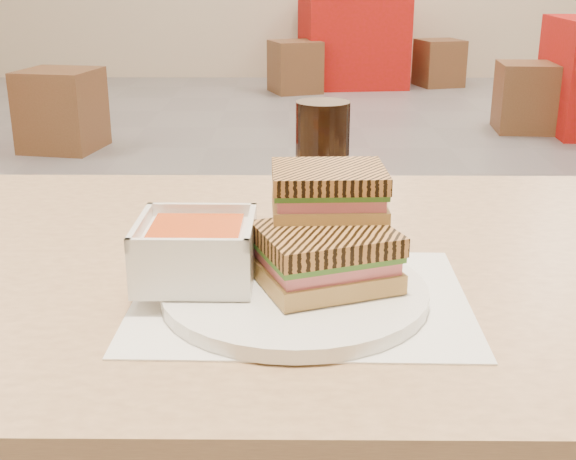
{
  "coord_description": "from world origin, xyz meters",
  "views": [
    {
      "loc": [
        0.01,
        -2.68,
        1.06
      ],
      "look_at": [
        0.01,
        -2.0,
        0.82
      ],
      "focal_mm": 46.94,
      "sensor_mm": 36.0,
      "label": 1
    }
  ],
  "objects_px": {
    "soup_bowl": "(196,252)",
    "bg_chair_0r": "(61,110)",
    "plate": "(295,293)",
    "bg_table_2": "(352,41)",
    "bg_chair_1l": "(528,97)",
    "bg_chair_2l": "(295,67)",
    "bg_chair_2r": "(439,63)",
    "panini_lower": "(326,256)",
    "cola_glass": "(322,159)",
    "main_table": "(194,346)"
  },
  "relations": [
    {
      "from": "soup_bowl",
      "to": "bg_chair_0r",
      "type": "distance_m",
      "value": 4.08
    },
    {
      "from": "plate",
      "to": "bg_table_2",
      "type": "relative_size",
      "value": 0.26
    },
    {
      "from": "bg_table_2",
      "to": "bg_chair_1l",
      "type": "height_order",
      "value": "bg_table_2"
    },
    {
      "from": "soup_bowl",
      "to": "bg_chair_2l",
      "type": "xyz_separation_m",
      "value": [
        0.13,
        6.05,
        -0.57
      ]
    },
    {
      "from": "bg_chair_2l",
      "to": "bg_chair_2r",
      "type": "relative_size",
      "value": 1.09
    },
    {
      "from": "plate",
      "to": "bg_chair_1l",
      "type": "distance_m",
      "value": 4.73
    },
    {
      "from": "panini_lower",
      "to": "bg_chair_2l",
      "type": "height_order",
      "value": "panini_lower"
    },
    {
      "from": "panini_lower",
      "to": "bg_chair_2r",
      "type": "distance_m",
      "value": 6.62
    },
    {
      "from": "bg_chair_1l",
      "to": "bg_chair_2l",
      "type": "xyz_separation_m",
      "value": [
        -1.56,
        1.65,
        -0.0
      ]
    },
    {
      "from": "cola_glass",
      "to": "bg_chair_2r",
      "type": "relative_size",
      "value": 0.32
    },
    {
      "from": "cola_glass",
      "to": "bg_chair_0r",
      "type": "xyz_separation_m",
      "value": [
        -1.43,
        3.57,
        -0.58
      ]
    },
    {
      "from": "bg_table_2",
      "to": "bg_chair_2r",
      "type": "relative_size",
      "value": 2.17
    },
    {
      "from": "main_table",
      "to": "bg_table_2",
      "type": "bearing_deg",
      "value": 83.89
    },
    {
      "from": "bg_chair_1l",
      "to": "main_table",
      "type": "bearing_deg",
      "value": -111.79
    },
    {
      "from": "main_table",
      "to": "plate",
      "type": "height_order",
      "value": "plate"
    },
    {
      "from": "cola_glass",
      "to": "bg_chair_0r",
      "type": "height_order",
      "value": "cola_glass"
    },
    {
      "from": "plate",
      "to": "cola_glass",
      "type": "distance_m",
      "value": 0.29
    },
    {
      "from": "main_table",
      "to": "bg_chair_2r",
      "type": "bearing_deg",
      "value": 76.69
    },
    {
      "from": "plate",
      "to": "bg_chair_2l",
      "type": "height_order",
      "value": "plate"
    },
    {
      "from": "bg_chair_1l",
      "to": "bg_chair_2l",
      "type": "height_order",
      "value": "bg_chair_1l"
    },
    {
      "from": "bg_chair_1l",
      "to": "bg_chair_2r",
      "type": "distance_m",
      "value": 2.05
    },
    {
      "from": "cola_glass",
      "to": "bg_chair_2r",
      "type": "bearing_deg",
      "value": 77.73
    },
    {
      "from": "panini_lower",
      "to": "cola_glass",
      "type": "distance_m",
      "value": 0.27
    },
    {
      "from": "plate",
      "to": "bg_chair_1l",
      "type": "bearing_deg",
      "value": 70.11
    },
    {
      "from": "soup_bowl",
      "to": "bg_chair_2l",
      "type": "distance_m",
      "value": 6.08
    },
    {
      "from": "bg_chair_0r",
      "to": "panini_lower",
      "type": "bearing_deg",
      "value": -69.72
    },
    {
      "from": "bg_chair_0r",
      "to": "bg_chair_2r",
      "type": "distance_m",
      "value": 3.8
    },
    {
      "from": "soup_bowl",
      "to": "bg_chair_0r",
      "type": "relative_size",
      "value": 0.23
    },
    {
      "from": "bg_table_2",
      "to": "bg_chair_1l",
      "type": "bearing_deg",
      "value": -64.12
    },
    {
      "from": "bg_chair_2r",
      "to": "bg_table_2",
      "type": "bearing_deg",
      "value": 174.24
    },
    {
      "from": "soup_bowl",
      "to": "bg_chair_2r",
      "type": "height_order",
      "value": "soup_bowl"
    },
    {
      "from": "cola_glass",
      "to": "bg_table_2",
      "type": "xyz_separation_m",
      "value": [
        0.53,
        6.26,
        -0.42
      ]
    },
    {
      "from": "main_table",
      "to": "bg_chair_2l",
      "type": "relative_size",
      "value": 2.37
    },
    {
      "from": "plate",
      "to": "panini_lower",
      "type": "distance_m",
      "value": 0.05
    },
    {
      "from": "plate",
      "to": "soup_bowl",
      "type": "distance_m",
      "value": 0.11
    },
    {
      "from": "plate",
      "to": "bg_chair_2r",
      "type": "distance_m",
      "value": 6.63
    },
    {
      "from": "main_table",
      "to": "panini_lower",
      "type": "bearing_deg",
      "value": -37.81
    },
    {
      "from": "main_table",
      "to": "bg_chair_0r",
      "type": "xyz_separation_m",
      "value": [
        -1.27,
        3.73,
        -0.4
      ]
    },
    {
      "from": "bg_chair_2l",
      "to": "soup_bowl",
      "type": "bearing_deg",
      "value": -91.25
    },
    {
      "from": "plate",
      "to": "soup_bowl",
      "type": "height_order",
      "value": "soup_bowl"
    },
    {
      "from": "panini_lower",
      "to": "bg_chair_0r",
      "type": "distance_m",
      "value": 4.14
    },
    {
      "from": "bg_chair_2r",
      "to": "bg_chair_0r",
      "type": "bearing_deg",
      "value": -136.77
    },
    {
      "from": "cola_glass",
      "to": "bg_chair_1l",
      "type": "relative_size",
      "value": 0.33
    },
    {
      "from": "main_table",
      "to": "cola_glass",
      "type": "distance_m",
      "value": 0.29
    },
    {
      "from": "plate",
      "to": "bg_chair_2l",
      "type": "distance_m",
      "value": 6.09
    },
    {
      "from": "main_table",
      "to": "panini_lower",
      "type": "height_order",
      "value": "panini_lower"
    },
    {
      "from": "bg_chair_2r",
      "to": "plate",
      "type": "bearing_deg",
      "value": -102.07
    },
    {
      "from": "plate",
      "to": "bg_chair_2r",
      "type": "bearing_deg",
      "value": 77.93
    },
    {
      "from": "main_table",
      "to": "bg_chair_2r",
      "type": "relative_size",
      "value": 2.59
    },
    {
      "from": "plate",
      "to": "bg_chair_2r",
      "type": "height_order",
      "value": "plate"
    }
  ]
}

